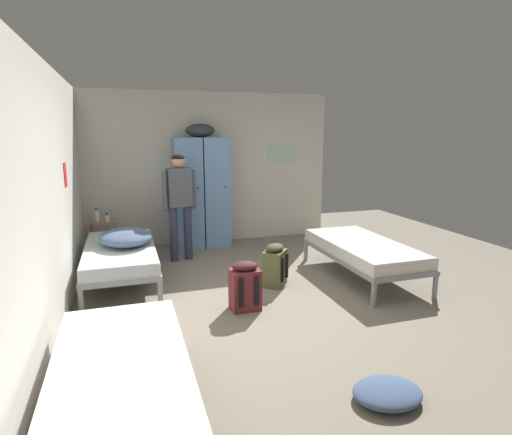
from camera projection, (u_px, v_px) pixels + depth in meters
ground_plane at (264, 302)px, 4.86m from camera, size 9.34×9.34×0.00m
room_backdrop at (143, 182)px, 5.40m from camera, size 4.34×5.89×2.61m
locker_bank at (202, 190)px, 7.06m from camera, size 0.90×0.55×2.07m
shelf_unit at (104, 235)px, 6.59m from camera, size 0.38×0.30×0.57m
bed_left_front at (121, 376)px, 2.74m from camera, size 0.90×1.90×0.49m
bed_left_rear at (120, 254)px, 5.46m from camera, size 0.90×1.90×0.49m
bed_right at (363, 250)px, 5.65m from camera, size 0.90×1.90×0.49m
bedding_heap at (126, 237)px, 5.48m from camera, size 0.67×0.83×0.20m
person_traveler at (179, 197)px, 6.28m from camera, size 0.51×0.26×1.62m
water_bottle at (97, 215)px, 6.52m from camera, size 0.07×0.07×0.21m
lotion_bottle at (107, 218)px, 6.52m from camera, size 0.06×0.06×0.13m
backpack_olive at (274, 266)px, 5.36m from camera, size 0.42×0.41×0.55m
backpack_maroon at (245, 287)px, 4.64m from camera, size 0.33×0.34×0.55m
clothes_pile_denim at (387, 393)px, 3.09m from camera, size 0.53×0.43×0.11m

